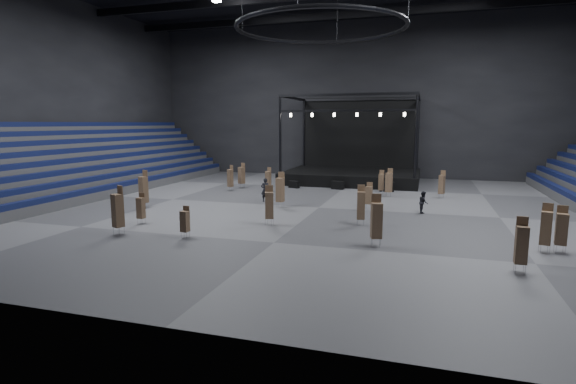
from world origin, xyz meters
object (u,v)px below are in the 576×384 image
(stage, at_px, (353,168))
(chair_stack_8, at_px, (521,244))
(chair_stack_9, at_px, (269,205))
(chair_stack_13, at_px, (141,207))
(chair_stack_3, at_px, (280,189))
(flight_case_mid, at_px, (338,185))
(chair_stack_4, at_px, (381,182))
(chair_stack_1, at_px, (546,227))
(flight_case_right, at_px, (387,187))
(man_center, at_px, (265,190))
(chair_stack_15, at_px, (118,210))
(chair_stack_7, at_px, (185,221))
(chair_stack_2, at_px, (376,220))
(flight_case_left, at_px, (294,184))
(chair_stack_5, at_px, (361,205))
(chair_stack_11, at_px, (144,189))
(crew_member, at_px, (423,202))
(chair_stack_12, at_px, (369,195))
(chair_stack_0, at_px, (242,175))
(chair_stack_10, at_px, (442,184))
(chair_stack_6, at_px, (389,182))
(chair_stack_14, at_px, (268,179))
(chair_stack_17, at_px, (561,228))
(chair_stack_16, at_px, (230,178))

(stage, height_order, chair_stack_8, stage)
(chair_stack_9, distance_m, chair_stack_13, 8.13)
(chair_stack_3, bearing_deg, flight_case_mid, 85.56)
(chair_stack_4, height_order, chair_stack_9, chair_stack_9)
(chair_stack_9, bearing_deg, chair_stack_3, 80.94)
(chair_stack_1, distance_m, chair_stack_8, 4.00)
(flight_case_right, relative_size, man_center, 0.70)
(stage, bearing_deg, chair_stack_15, -108.17)
(chair_stack_3, relative_size, chair_stack_7, 1.52)
(stage, distance_m, flight_case_mid, 6.49)
(chair_stack_7, bearing_deg, chair_stack_2, 11.70)
(flight_case_left, xyz_separation_m, chair_stack_2, (9.97, -19.09, 1.07))
(chair_stack_5, bearing_deg, chair_stack_11, 167.02)
(flight_case_right, relative_size, chair_stack_13, 0.68)
(chair_stack_1, relative_size, crew_member, 1.57)
(chair_stack_12, bearing_deg, chair_stack_0, 159.05)
(flight_case_right, bearing_deg, chair_stack_2, -86.87)
(stage, relative_size, flight_case_mid, 11.98)
(flight_case_left, bearing_deg, chair_stack_11, -119.82)
(stage, distance_m, chair_stack_10, 12.61)
(chair_stack_3, distance_m, chair_stack_15, 12.35)
(chair_stack_2, xyz_separation_m, chair_stack_9, (-6.89, 3.02, -0.11))
(chair_stack_0, distance_m, chair_stack_15, 19.40)
(flight_case_right, distance_m, chair_stack_10, 5.39)
(chair_stack_2, bearing_deg, chair_stack_8, -37.51)
(chair_stack_3, bearing_deg, flight_case_right, 64.54)
(chair_stack_13, height_order, man_center, chair_stack_13)
(chair_stack_11, bearing_deg, chair_stack_6, 47.89)
(stage, xyz_separation_m, chair_stack_4, (3.83, -8.23, -0.33))
(chair_stack_2, height_order, chair_stack_8, chair_stack_2)
(stage, distance_m, chair_stack_6, 10.52)
(flight_case_mid, relative_size, chair_stack_1, 0.48)
(man_center, bearing_deg, flight_case_right, -151.47)
(chair_stack_4, bearing_deg, crew_member, -60.10)
(stage, distance_m, chair_stack_7, 27.62)
(flight_case_mid, height_order, chair_stack_13, chair_stack_13)
(chair_stack_1, bearing_deg, man_center, 165.97)
(flight_case_left, xyz_separation_m, chair_stack_9, (3.08, -16.06, 0.96))
(chair_stack_14, bearing_deg, chair_stack_6, 15.99)
(chair_stack_5, xyz_separation_m, chair_stack_17, (10.17, -3.17, -0.07))
(stage, relative_size, chair_stack_13, 7.10)
(chair_stack_1, relative_size, chair_stack_11, 0.86)
(chair_stack_1, height_order, chair_stack_16, chair_stack_1)
(chair_stack_10, xyz_separation_m, chair_stack_11, (-21.40, -11.39, 0.25))
(chair_stack_12, bearing_deg, crew_member, 1.48)
(chair_stack_2, height_order, chair_stack_12, chair_stack_2)
(stage, bearing_deg, crew_member, -65.01)
(chair_stack_7, bearing_deg, chair_stack_6, 66.01)
(stage, xyz_separation_m, chair_stack_1, (13.29, -24.62, -0.17))
(chair_stack_10, height_order, chair_stack_13, chair_stack_10)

